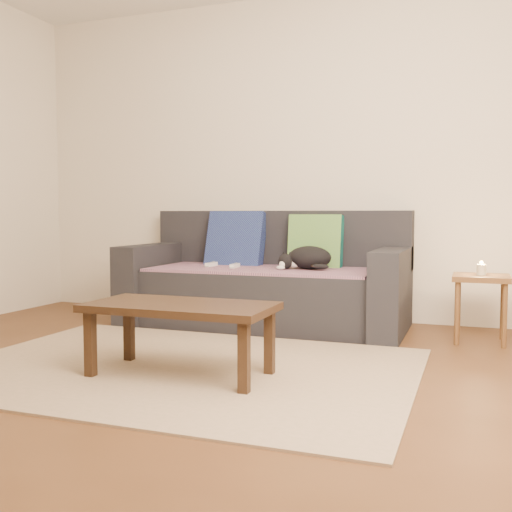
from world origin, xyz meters
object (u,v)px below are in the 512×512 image
Objects in this scene: wii_remote_a at (211,264)px; coffee_table at (180,313)px; wii_remote_b at (235,266)px; side_table at (481,287)px; sofa at (267,284)px; cat at (307,258)px.

wii_remote_a reaches higher than coffee_table.
wii_remote_b is 0.34× the size of side_table.
side_table is at bearing -4.47° from sofa.
wii_remote_a is (-0.76, -0.02, -0.07)m from cat.
wii_remote_a is at bearing -166.64° from cat.
coffee_table is at bearing -88.40° from cat.
cat is at bearing 79.98° from coffee_table.
coffee_table is (0.50, -1.47, -0.12)m from wii_remote_a.
coffee_table is at bearing -158.78° from wii_remote_a.
sofa is at bearing 175.53° from side_table.
side_table is (1.19, -0.05, -0.16)m from cat.
side_table is (1.95, -0.03, -0.09)m from wii_remote_a.
sofa reaches higher than wii_remote_a.
cat reaches higher than wii_remote_a.
wii_remote_a is (-0.42, -0.09, 0.15)m from sofa.
coffee_table is (-0.26, -1.50, -0.19)m from cat.
sofa is 0.46m from wii_remote_a.
side_table is (1.53, -0.12, 0.06)m from sofa.
wii_remote_a is 1.00× the size of wii_remote_b.
side_table is at bearing 9.05° from cat.
wii_remote_b is at bearing 101.06° from coffee_table.
sofa is 0.40m from cat.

